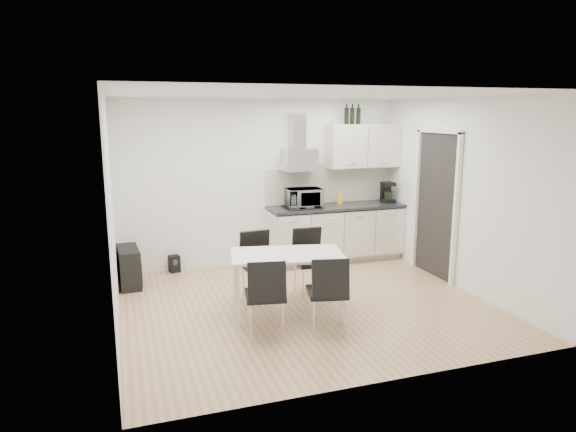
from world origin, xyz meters
The scene contains 15 objects.
ground centered at (0.00, 0.00, 0.00)m, with size 4.50×4.50×0.00m, color tan.
wall_back centered at (0.00, 2.00, 1.30)m, with size 4.50×0.10×2.60m, color white.
wall_front centered at (0.00, -2.00, 1.30)m, with size 4.50×0.10×2.60m, color white.
wall_left centered at (-2.25, 0.00, 1.30)m, with size 0.10×4.00×2.60m, color white.
wall_right centered at (2.25, 0.00, 1.30)m, with size 0.10×4.00×2.60m, color white.
ceiling centered at (0.00, 0.00, 2.60)m, with size 4.50×4.50×0.00m, color white.
doorway centered at (2.21, 0.55, 1.05)m, with size 0.08×1.04×2.10m, color white.
kitchenette centered at (1.19, 1.73, 0.83)m, with size 2.22×0.64×2.52m.
dining_table centered at (-0.31, -0.19, 0.66)m, with size 1.44×0.99×0.75m.
chair_far_left centered at (-0.50, 0.37, 0.44)m, with size 0.44×0.50×0.88m, color black, non-canonical shape.
chair_far_right centered at (0.19, 0.32, 0.44)m, with size 0.44×0.50×0.88m, color black, non-canonical shape.
chair_near_left centered at (-0.73, -0.69, 0.44)m, with size 0.44×0.50×0.88m, color black, non-canonical shape.
chair_near_right centered at (-0.06, -0.81, 0.44)m, with size 0.44×0.50×0.88m, color black, non-canonical shape.
guitar_amp centered at (-2.09, 1.46, 0.27)m, with size 0.32×0.67×0.55m.
floor_speaker centered at (-1.43, 1.90, 0.13)m, with size 0.15×0.14×0.26m, color black.
Camera 1 is at (-2.16, -5.75, 2.40)m, focal length 32.00 mm.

